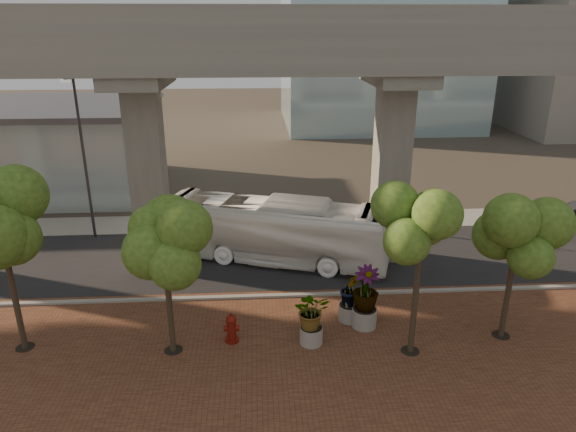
{
  "coord_description": "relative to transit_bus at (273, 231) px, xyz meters",
  "views": [
    {
      "loc": [
        -0.72,
        -22.52,
        11.64
      ],
      "look_at": [
        0.73,
        0.5,
        3.02
      ],
      "focal_mm": 32.0,
      "sensor_mm": 36.0,
      "label": 1
    }
  ],
  "objects": [
    {
      "name": "planter_front",
      "position": [
        1.17,
        -7.68,
        -0.26
      ],
      "size": [
        1.99,
        1.99,
        2.19
      ],
      "color": "gray",
      "rests_on": "ground"
    },
    {
      "name": "ground",
      "position": [
        -0.07,
        -1.99,
        -1.65
      ],
      "size": [
        160.0,
        160.0,
        0.0
      ],
      "primitive_type": "plane",
      "color": "#3E362D",
      "rests_on": "ground"
    },
    {
      "name": "fire_hydrant",
      "position": [
        -1.89,
        -7.37,
        -1.01
      ],
      "size": [
        0.61,
        0.55,
        1.21
      ],
      "color": "maroon",
      "rests_on": "ground"
    },
    {
      "name": "planter_left",
      "position": [
        2.93,
        -6.14,
        -0.26
      ],
      "size": [
        2.0,
        2.0,
        2.2
      ],
      "color": "gray",
      "rests_on": "ground"
    },
    {
      "name": "brick_plaza",
      "position": [
        -0.07,
        -9.99,
        -1.62
      ],
      "size": [
        70.0,
        13.0,
        0.06
      ],
      "primitive_type": "cube",
      "color": "brown",
      "rests_on": "ground"
    },
    {
      "name": "asphalt_road",
      "position": [
        -0.07,
        0.01,
        -1.63
      ],
      "size": [
        90.0,
        8.0,
        0.04
      ],
      "primitive_type": "cube",
      "color": "black",
      "rests_on": "ground"
    },
    {
      "name": "transit_bus",
      "position": [
        0.0,
        0.0,
        0.0
      ],
      "size": [
        12.13,
        6.44,
        3.31
      ],
      "primitive_type": "imported",
      "rotation": [
        0.0,
        0.0,
        1.24
      ],
      "color": "white",
      "rests_on": "ground"
    },
    {
      "name": "street_tree_near_east",
      "position": [
        4.86,
        -8.45,
        3.71
      ],
      "size": [
        3.53,
        3.53,
        6.93
      ],
      "color": "#453527",
      "rests_on": "ground"
    },
    {
      "name": "streetlamp_west",
      "position": [
        -10.26,
        3.56,
        3.68
      ],
      "size": [
        0.45,
        1.32,
        9.14
      ],
      "color": "#2D2D32",
      "rests_on": "ground"
    },
    {
      "name": "street_tree_far_east",
      "position": [
        8.76,
        -7.65,
        2.63
      ],
      "size": [
        3.46,
        3.46,
        5.82
      ],
      "color": "#453527",
      "rests_on": "ground"
    },
    {
      "name": "street_tree_near_west",
      "position": [
        -4.09,
        -7.84,
        2.9
      ],
      "size": [
        3.67,
        3.67,
        6.18
      ],
      "color": "#453527",
      "rests_on": "ground"
    },
    {
      "name": "curb_strip",
      "position": [
        -0.07,
        -3.99,
        -1.57
      ],
      "size": [
        70.0,
        0.25,
        0.16
      ],
      "primitive_type": "cube",
      "color": "gray",
      "rests_on": "ground"
    },
    {
      "name": "far_sidewalk",
      "position": [
        -0.07,
        5.51,
        -1.62
      ],
      "size": [
        90.0,
        3.0,
        0.06
      ],
      "primitive_type": "cube",
      "color": "gray",
      "rests_on": "ground"
    },
    {
      "name": "planter_right",
      "position": [
        3.45,
        -6.62,
        0.0
      ],
      "size": [
        2.46,
        2.46,
        2.63
      ],
      "color": "gray",
      "rests_on": "ground"
    },
    {
      "name": "streetlamp_east",
      "position": [
        6.58,
        3.72,
        2.59
      ],
      "size": [
        0.36,
        1.05,
        7.26
      ],
      "color": "#2B2C30",
      "rests_on": "ground"
    },
    {
      "name": "transit_viaduct",
      "position": [
        -0.07,
        0.01,
        5.63
      ],
      "size": [
        72.0,
        5.6,
        12.4
      ],
      "color": "gray",
      "rests_on": "ground"
    }
  ]
}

